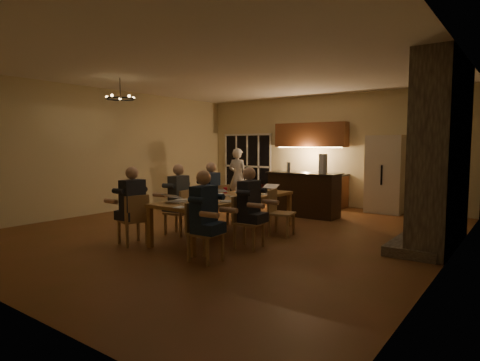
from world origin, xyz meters
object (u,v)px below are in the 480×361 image
chair_left_mid (178,212)px  person_right_near (204,217)px  person_left_near (133,206)px  mug_front (212,197)px  chair_right_far (282,213)px  laptop_f (269,187)px  laptop_a (176,196)px  laptop_b (209,197)px  person_left_far (211,194)px  bar_bottle (289,167)px  chair_left_near (133,219)px  chair_right_mid (249,222)px  redcup_near (194,204)px  chair_right_near (206,232)px  mug_back (237,190)px  plate_far (267,194)px  dining_table (228,216)px  can_silver (202,198)px  plate_near (227,201)px  bar_blender (323,164)px  redcup_far (273,188)px  mug_mid (249,192)px  chandelier (120,99)px  plate_left (182,200)px  chair_left_far (216,205)px  laptop_c (221,190)px  redcup_mid (225,190)px  refrigerator (386,174)px  person_left_mid (179,199)px  standing_person (238,177)px  person_right_mid (249,208)px

chair_left_mid → person_right_near: person_right_near is taller
person_left_near → mug_front: bearing=144.5°
chair_right_far → laptop_f: 0.91m
chair_left_mid → person_left_near: (-0.03, -1.07, 0.24)m
laptop_a → laptop_b: size_ratio=1.00×
person_left_far → bar_bottle: 2.43m
chair_left_near → chair_left_mid: size_ratio=1.00×
chair_right_mid → redcup_near: bearing=137.4°
chair_right_near → mug_back: (-1.19, 2.39, 0.36)m
chair_right_far → plate_far: chair_right_far is taller
dining_table → chair_left_mid: chair_left_mid is taller
laptop_a → mug_front: size_ratio=3.20×
chair_right_mid → can_silver: bearing=94.1°
plate_near → bar_blender: 3.43m
redcup_near → redcup_far: 2.74m
person_left_near → plate_far: (1.28, 2.33, 0.07)m
laptop_f → mug_front: size_ratio=3.20×
laptop_b → mug_mid: 1.51m
chandelier → laptop_f: bearing=30.0°
laptop_f → plate_left: 2.08m
mug_mid → person_right_near: bearing=-71.2°
chair_left_far → mug_mid: 0.97m
laptop_a → bar_bottle: 3.99m
chair_left_near → chair_left_far: (0.06, 2.23, 0.00)m
chair_right_near → person_right_near: (0.01, -0.05, 0.24)m
chair_left_near → laptop_c: laptop_c is taller
redcup_mid → bar_blender: size_ratio=0.26×
chandelier → redcup_far: size_ratio=5.16×
refrigerator → laptop_f: bearing=-112.8°
refrigerator → mug_mid: bearing=-112.5°
chair_right_far → person_left_mid: size_ratio=0.64×
standing_person → person_left_far: bearing=111.0°
mug_back → bar_blender: 2.35m
dining_table → chair_right_far: bearing=34.5°
can_silver → mug_back: bearing=103.8°
mug_back → plate_left: (0.02, -1.68, -0.04)m
chair_left_near → can_silver: chair_left_near is taller
person_right_mid → can_silver: bearing=101.2°
chair_right_far → bar_blender: bearing=-6.0°
laptop_a → mug_back: (-0.10, 1.92, -0.06)m
plate_left → laptop_a: bearing=-70.0°
chair_left_mid → redcup_near: (1.17, -0.81, 0.37)m
person_left_mid → mug_front: bearing=83.8°
chair_left_near → mug_mid: bearing=171.8°
mug_back → redcup_far: 0.81m
mug_front → bar_bottle: size_ratio=0.42×
laptop_f → can_silver: size_ratio=2.67×
person_right_near → plate_near: (-0.43, 1.09, 0.07)m
refrigerator → redcup_near: 6.00m
chair_right_far → mug_mid: chair_right_far is taller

